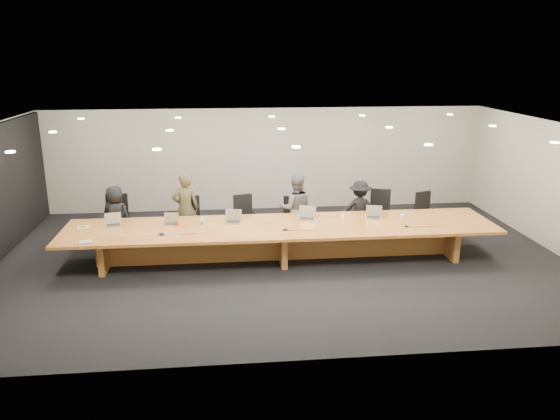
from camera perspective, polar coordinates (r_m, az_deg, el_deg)
The scene contains 28 objects.
ground at distance 11.66m, azimuth 0.15°, elevation -5.13°, with size 12.00×12.00×0.00m, color black.
back_wall at distance 15.12m, azimuth -1.46°, elevation 5.32°, with size 12.00×0.02×2.80m, color beige.
conference_table at distance 11.49m, azimuth 0.16°, elevation -2.71°, with size 9.00×1.80×0.75m.
chair_far_left at distance 12.87m, azimuth -16.60°, elevation -1.03°, with size 0.59×0.59×1.17m, color black, non-canonical shape.
chair_left at distance 12.61m, azimuth -9.38°, elevation -1.07°, with size 0.56×0.56×1.10m, color black, non-canonical shape.
chair_mid_left at distance 12.69m, azimuth -3.59°, elevation -0.82°, with size 0.55×0.55×1.08m, color black, non-canonical shape.
chair_mid_right at distance 12.64m, azimuth 1.40°, elevation -0.94°, with size 0.53×0.53×1.04m, color black, non-canonical shape.
chair_right at distance 13.13m, azimuth 10.38°, elevation -0.34°, with size 0.58×0.58×1.14m, color black, non-canonical shape.
chair_far_right at distance 13.60m, azimuth 15.16°, elevation -0.32°, with size 0.52×0.52×1.03m, color black, non-canonical shape.
person_a at distance 12.72m, azimuth -16.76°, elevation -0.66°, with size 0.69×0.45×1.41m, color black.
person_b at distance 12.59m, azimuth -9.83°, elevation 0.15°, with size 0.60×0.39×1.64m, color #3C3820.
person_c at distance 12.52m, azimuth 1.67°, elevation 0.18°, with size 0.77×0.60×1.58m, color #525254.
person_d at distance 12.94m, azimuth 8.30°, elevation 0.07°, with size 0.89×0.51×1.38m, color black.
laptop_a at distance 11.88m, azimuth -17.06°, elevation -0.98°, with size 0.33×0.24×0.26m, color #C4B395, non-canonical shape.
laptop_b at distance 11.66m, azimuth -11.42°, elevation -0.95°, with size 0.31×0.22×0.24m, color #C4B495, non-canonical shape.
laptop_c at distance 11.60m, azimuth -4.97°, elevation -0.68°, with size 0.35×0.25×0.27m, color tan, non-canonical shape.
laptop_d at distance 11.79m, azimuth 2.83°, elevation -0.33°, with size 0.37×0.27×0.29m, color #B7A78C, non-canonical shape.
laptop_e at distance 12.05m, azimuth 9.77°, elevation -0.23°, with size 0.34×0.25×0.27m, color tan, non-canonical shape.
water_bottle at distance 11.31m, azimuth -8.18°, elevation -1.36°, with size 0.07×0.07×0.22m, color silver.
amber_mug at distance 11.60m, azimuth -10.74°, elevation -1.40°, with size 0.07×0.07×0.09m, color brown.
paper_cup_near at distance 11.90m, azimuth 6.57°, elevation -0.76°, with size 0.08×0.08×0.09m, color white.
paper_cup_far at distance 12.20m, azimuth 12.63°, elevation -0.63°, with size 0.07×0.07×0.09m, color white.
notepad at distance 12.00m, azimuth -19.92°, elevation -1.69°, with size 0.23×0.18×0.01m, color silver.
lime_gadget at distance 11.99m, azimuth -19.88°, elevation -1.61°, with size 0.14×0.08×0.02m, color #57BD32.
av_box at distance 11.00m, azimuth -19.66°, elevation -3.19°, with size 0.23×0.17×0.03m, color silver.
mic_left at distance 11.09m, azimuth -12.29°, elevation -2.46°, with size 0.13×0.13×0.03m, color black.
mic_center at distance 11.11m, azimuth 0.57°, elevation -2.04°, with size 0.13×0.13×0.03m, color black.
mic_right at distance 11.63m, azimuth 13.07°, elevation -1.65°, with size 0.11×0.11×0.03m, color black.
Camera 1 is at (-1.16, -10.81, 4.22)m, focal length 35.00 mm.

